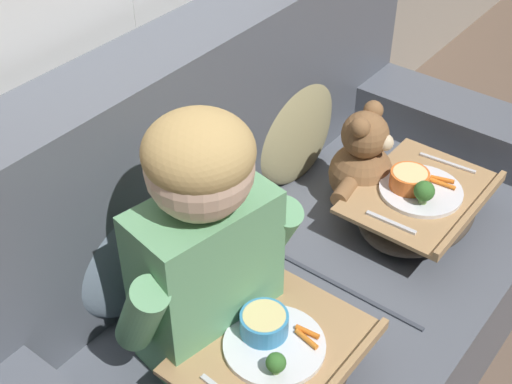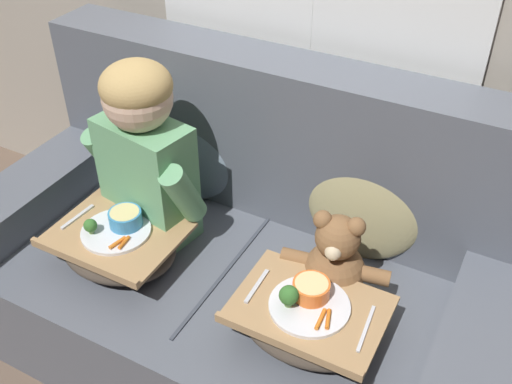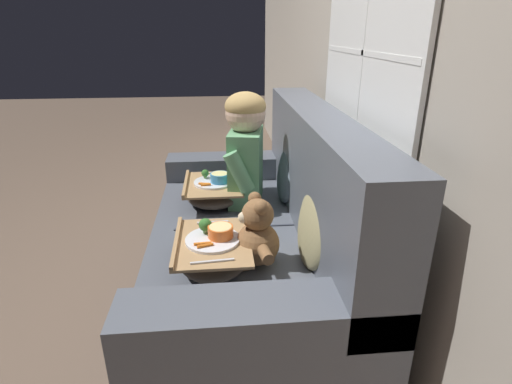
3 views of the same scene
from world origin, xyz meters
name	(u,v)px [view 3 (image 3 of 3)]	position (x,y,z in m)	size (l,w,h in m)	color
ground_plane	(246,292)	(0.00, 0.00, 0.00)	(14.00, 14.00, 0.00)	brown
wall_back_with_window	(375,42)	(0.00, 0.59, 1.30)	(8.00, 0.08, 2.60)	#A89E8E
couch	(262,238)	(0.00, 0.09, 0.33)	(1.81, 0.95, 0.98)	#565B66
throw_pillow_behind_child	(290,169)	(-0.34, 0.29, 0.59)	(0.40, 0.19, 0.41)	slate
throw_pillow_behind_teddy	(317,221)	(0.34, 0.29, 0.59)	(0.41, 0.20, 0.43)	tan
child_figure	(246,144)	(-0.34, 0.03, 0.75)	(0.47, 0.25, 0.64)	#66A370
teddy_bear	(257,236)	(0.34, 0.03, 0.54)	(0.34, 0.24, 0.31)	brown
lap_tray_child	(214,191)	(-0.34, -0.16, 0.47)	(0.42, 0.33, 0.18)	#473D33
lap_tray_teddy	(213,251)	(0.34, -0.16, 0.47)	(0.43, 0.32, 0.20)	#473D33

